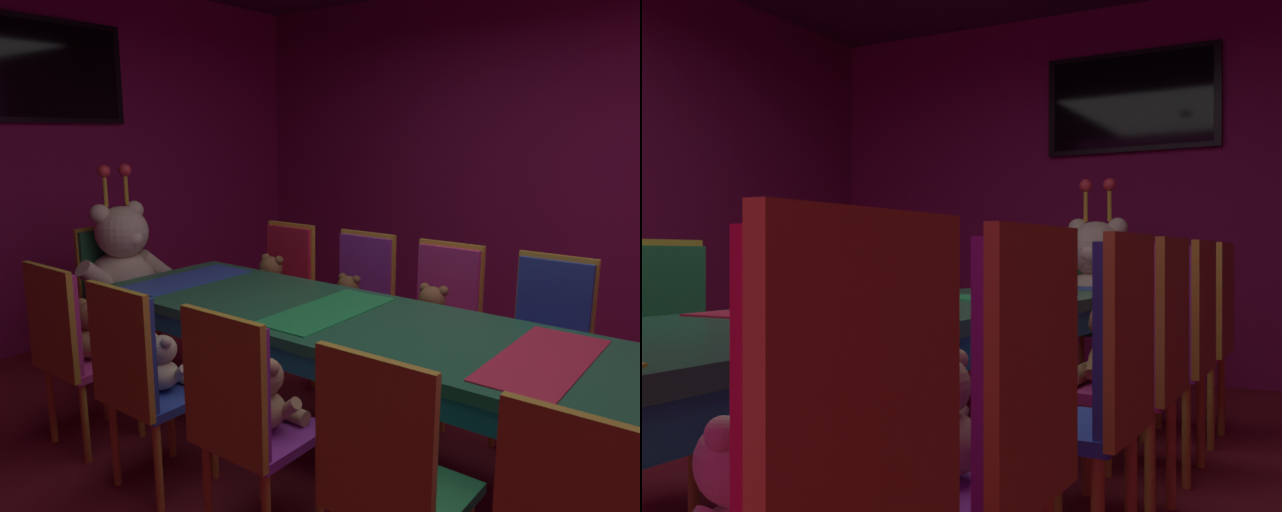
{
  "view_description": "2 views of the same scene",
  "coord_description": "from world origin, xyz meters",
  "views": [
    {
      "loc": [
        -2.27,
        -1.19,
        1.61
      ],
      "look_at": [
        0.0,
        0.58,
        1.01
      ],
      "focal_mm": 33.48,
      "sensor_mm": 36.0,
      "label": 1
    },
    {
      "loc": [
        1.42,
        -2.28,
        0.93
      ],
      "look_at": [
        0.06,
        0.32,
        0.92
      ],
      "focal_mm": 41.57,
      "sensor_mm": 36.0,
      "label": 2
    }
  ],
  "objects": [
    {
      "name": "ground_plane",
      "position": [
        0.0,
        0.0,
        0.0
      ],
      "size": [
        7.9,
        7.9,
        0.0
      ],
      "primitive_type": "plane",
      "color": "maroon"
    },
    {
      "name": "wall_back",
      "position": [
        0.0,
        3.2,
        1.4
      ],
      "size": [
        5.2,
        0.12,
        2.8
      ],
      "primitive_type": "cube",
      "color": "#8C1959",
      "rests_on": "ground_plane"
    },
    {
      "name": "banquet_table",
      "position": [
        0.0,
        -0.0,
        0.66
      ],
      "size": [
        0.9,
        3.74,
        0.75
      ],
      "color": "#26724C",
      "rests_on": "ground_plane"
    },
    {
      "name": "chair_left_2",
      "position": [
        -0.83,
        -0.33,
        0.6
      ],
      "size": [
        0.42,
        0.41,
        0.98
      ],
      "color": "#268C4C",
      "rests_on": "ground_plane"
    },
    {
      "name": "chair_left_3",
      "position": [
        -0.82,
        0.32,
        0.6
      ],
      "size": [
        0.42,
        0.41,
        0.98
      ],
      "color": "purple",
      "rests_on": "ground_plane"
    },
    {
      "name": "teddy_left_3",
      "position": [
        -0.68,
        0.32,
        0.59
      ],
      "size": [
        0.25,
        0.32,
        0.3
      ],
      "color": "tan",
      "rests_on": "chair_left_3"
    },
    {
      "name": "chair_left_4",
      "position": [
        -0.84,
        0.94,
        0.6
      ],
      "size": [
        0.42,
        0.41,
        0.98
      ],
      "color": "#2D47B2",
      "rests_on": "ground_plane"
    },
    {
      "name": "teddy_left_4",
      "position": [
        -0.69,
        0.94,
        0.57
      ],
      "size": [
        0.22,
        0.28,
        0.26
      ],
      "color": "beige",
      "rests_on": "chair_left_4"
    },
    {
      "name": "chair_left_5",
      "position": [
        -0.81,
        1.55,
        0.6
      ],
      "size": [
        0.42,
        0.41,
        0.98
      ],
      "color": "#CC338C",
      "rests_on": "ground_plane"
    },
    {
      "name": "teddy_left_5",
      "position": [
        -0.67,
        1.55,
        0.59
      ],
      "size": [
        0.26,
        0.33,
        0.31
      ],
      "color": "olive",
      "rests_on": "chair_left_5"
    },
    {
      "name": "chair_right_0",
      "position": [
        0.82,
        -1.53,
        0.6
      ],
      "size": [
        0.42,
        0.41,
        0.98
      ],
      "rotation": [
        0.0,
        0.0,
        3.14
      ],
      "color": "red",
      "rests_on": "ground_plane"
    },
    {
      "name": "chair_right_1",
      "position": [
        0.8,
        -0.94,
        0.6
      ],
      "size": [
        0.42,
        0.41,
        0.98
      ],
      "rotation": [
        0.0,
        0.0,
        3.14
      ],
      "color": "purple",
      "rests_on": "ground_plane"
    },
    {
      "name": "teddy_right_1",
      "position": [
        0.66,
        -0.94,
        0.57
      ],
      "size": [
        0.22,
        0.28,
        0.27
      ],
      "rotation": [
        0.0,
        0.0,
        3.14
      ],
      "color": "tan",
      "rests_on": "chair_right_1"
    },
    {
      "name": "chair_right_2",
      "position": [
        0.82,
        -0.3,
        0.6
      ],
      "size": [
        0.42,
        0.41,
        0.98
      ],
      "rotation": [
        0.0,
        0.0,
        3.14
      ],
      "color": "#2D47B2",
      "rests_on": "ground_plane"
    },
    {
      "name": "chair_right_3",
      "position": [
        0.81,
        0.3,
        0.6
      ],
      "size": [
        0.42,
        0.41,
        0.98
      ],
      "rotation": [
        0.0,
        0.0,
        3.14
      ],
      "color": "#CC338C",
      "rests_on": "ground_plane"
    },
    {
      "name": "teddy_right_3",
      "position": [
        0.66,
        0.3,
        0.59
      ],
      "size": [
        0.26,
        0.33,
        0.31
      ],
      "rotation": [
        0.0,
        0.0,
        3.14
      ],
      "color": "olive",
      "rests_on": "chair_right_3"
    },
    {
      "name": "chair_right_4",
      "position": [
        0.81,
        0.89,
        0.6
      ],
      "size": [
        0.42,
        0.41,
        0.98
      ],
      "rotation": [
        0.0,
        0.0,
        3.14
      ],
      "color": "purple",
      "rests_on": "ground_plane"
    },
    {
      "name": "teddy_right_4",
      "position": [
        0.67,
        0.89,
        0.58
      ],
      "size": [
        0.23,
        0.3,
        0.29
      ],
      "rotation": [
        0.0,
        0.0,
        3.14
      ],
      "color": "brown",
      "rests_on": "chair_right_4"
    },
    {
      "name": "chair_right_5",
      "position": [
        0.8,
        1.53,
        0.6
      ],
      "size": [
        0.42,
        0.41,
        0.98
      ],
      "rotation": [
        0.0,
        0.0,
        3.14
      ],
      "color": "red",
      "rests_on": "ground_plane"
    },
    {
      "name": "teddy_right_5",
      "position": [
        0.66,
        1.53,
        0.6
      ],
      "size": [
        0.27,
        0.35,
        0.33
      ],
      "rotation": [
        0.0,
        0.0,
        3.14
      ],
      "color": "olive",
      "rests_on": "chair_right_5"
    },
    {
      "name": "throne_chair",
      "position": [
        0.0,
        2.42,
        0.6
      ],
      "size": [
        0.41,
        0.42,
        0.98
      ],
      "rotation": [
        0.0,
        0.0,
        -1.57
      ],
      "color": "#268C4C",
      "rests_on": "ground_plane"
    },
    {
      "name": "king_teddy_bear",
      "position": [
        0.0,
        2.24,
        0.76
      ],
      "size": [
        0.74,
        0.57,
        0.95
      ],
      "rotation": [
        0.0,
        0.0,
        -1.57
      ],
      "color": "beige",
      "rests_on": "throne_chair"
    },
    {
      "name": "wall_tv",
      "position": [
        0.0,
        3.11,
        2.05
      ],
      "size": [
        1.27,
        0.06,
        0.74
      ],
      "color": "black"
    }
  ]
}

